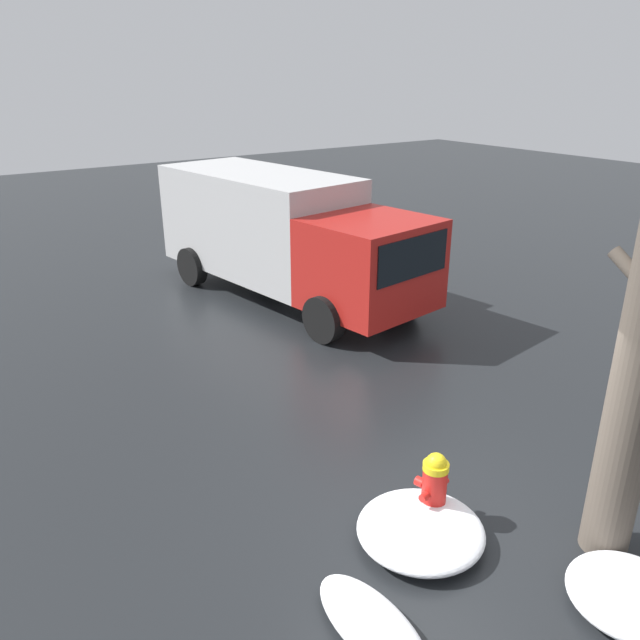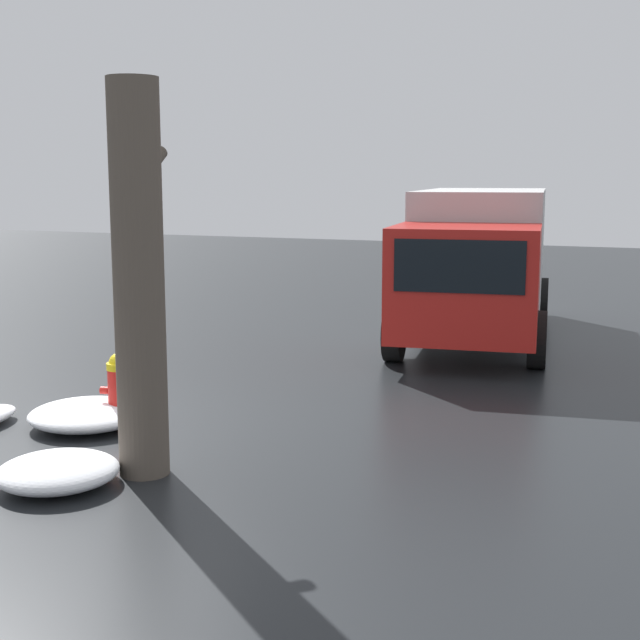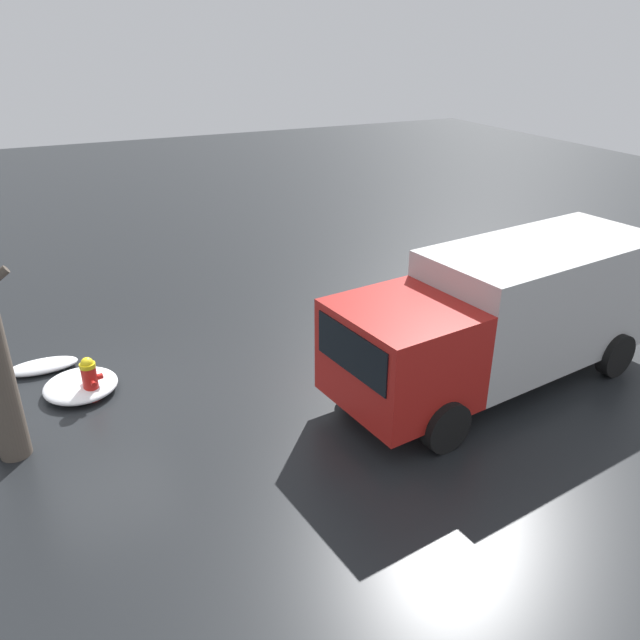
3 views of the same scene
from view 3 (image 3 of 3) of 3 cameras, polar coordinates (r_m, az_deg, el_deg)
name	(u,v)px [view 3 (image 3 of 3)]	position (r m, az deg, el deg)	size (l,w,h in m)	color
ground_plane	(93,399)	(12.65, -20.01, -6.78)	(60.00, 60.00, 0.00)	black
fire_hydrant	(90,378)	(12.43, -20.30, -5.00)	(0.39, 0.49, 0.88)	red
delivery_truck	(507,312)	(12.36, 16.70, 0.70)	(7.16, 3.21, 2.67)	red
snow_pile_by_hydrant	(81,385)	(12.87, -21.03, -5.61)	(1.38, 1.39, 0.29)	white
snow_pile_by_tree	(42,366)	(13.96, -24.04, -3.89)	(1.38, 0.61, 0.21)	white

